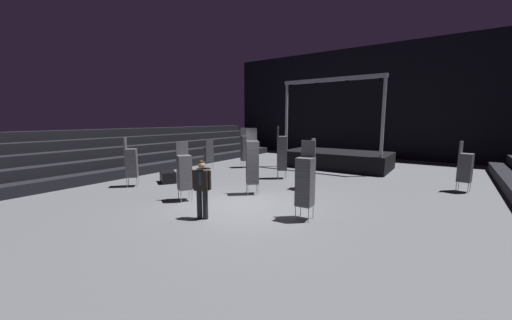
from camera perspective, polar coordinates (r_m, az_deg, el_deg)
The scene contains 15 objects.
ground_plane at distance 9.52m, azimuth -2.52°, elevation -9.33°, with size 22.00×30.00×0.10m, color #515459.
arena_end_wall at distance 22.94m, azimuth 20.94°, elevation 10.61°, with size 22.00×0.30×8.00m, color black.
bleacher_bank_left at distance 16.84m, azimuth -25.99°, elevation 1.60°, with size 3.75×24.00×2.25m.
stage_riser at distance 17.36m, azimuth 15.75°, elevation 0.40°, with size 5.79×3.17×4.97m.
man_with_tie at distance 8.19m, azimuth -10.74°, elevation -5.13°, with size 0.56×0.35×1.68m.
chair_stack_front_left at distance 13.55m, azimuth 5.16°, elevation 1.47°, with size 0.61×0.61×2.48m.
chair_stack_front_right at distance 12.99m, azimuth -23.60°, elevation -0.41°, with size 0.62×0.62×2.05m.
chair_stack_mid_left at distance 13.63m, azimuth 36.19°, elevation -1.11°, with size 0.52×0.52×1.96m.
chair_stack_mid_right at distance 10.66m, azimuth -0.76°, elevation -0.32°, with size 0.62×0.62×2.48m.
chair_stack_mid_centre at distance 16.66m, azimuth -2.20°, elevation 2.45°, with size 0.61×0.61×2.31m.
chair_stack_rear_left at distance 10.13m, azimuth -14.09°, elevation -2.22°, with size 0.60×0.60×2.05m.
chair_stack_rear_right at distance 16.51m, azimuth -9.38°, elevation 1.27°, with size 0.59×0.59×1.71m.
chair_stack_rear_centre at distance 11.66m, azimuth 10.35°, elevation -0.76°, with size 0.47×0.47×2.05m.
chair_stack_aisle_left at distance 8.08m, azimuth 9.78°, elevation -4.09°, with size 0.47×0.47×2.22m.
equipment_road_case at distance 13.40m, azimuth -17.13°, elevation -3.24°, with size 0.90×0.60×0.49m, color black.
Camera 1 is at (5.46, -7.25, 2.81)m, focal length 20.08 mm.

